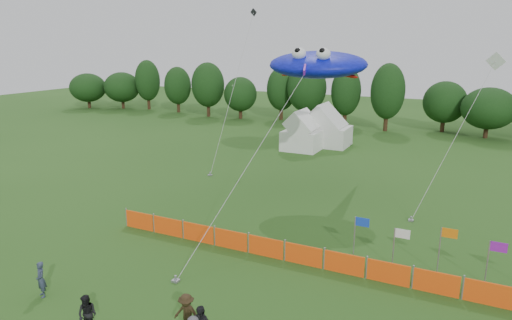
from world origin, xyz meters
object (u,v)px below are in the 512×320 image
at_px(tent_left, 303,134).
at_px(tent_right, 327,130).
at_px(barrier_fence, 303,255).
at_px(spectator_b, 87,315).
at_px(spectator_a, 41,279).
at_px(stingray_kite, 321,64).
at_px(spectator_c, 187,314).

xyz_separation_m(tent_left, tent_right, (1.59, 2.95, 0.05)).
xyz_separation_m(barrier_fence, spectator_b, (-5.23, -8.55, 0.26)).
height_order(spectator_a, spectator_b, spectator_a).
xyz_separation_m(tent_right, stingray_kite, (3.74, -14.27, 7.29)).
distance_m(tent_left, spectator_c, 30.83).
bearing_deg(spectator_a, barrier_fence, 64.72).
distance_m(tent_right, spectator_b, 34.67).
bearing_deg(tent_left, barrier_fence, -69.48).
relative_size(tent_right, spectator_a, 3.01).
distance_m(tent_left, stingray_kite, 14.51).
bearing_deg(spectator_b, spectator_a, 152.39).
distance_m(spectator_a, spectator_b, 3.82).
xyz_separation_m(tent_right, spectator_b, (1.83, -34.61, -0.91)).
xyz_separation_m(tent_right, spectator_a, (-1.86, -33.58, -0.89)).
bearing_deg(tent_right, spectator_c, -81.21).
bearing_deg(stingray_kite, spectator_a, -106.17).
distance_m(tent_right, stingray_kite, 16.46).
xyz_separation_m(tent_left, barrier_fence, (8.65, -23.11, -1.11)).
relative_size(spectator_a, spectator_c, 0.97).
height_order(tent_left, spectator_c, tent_left).
bearing_deg(tent_right, stingray_kite, -75.30).
bearing_deg(tent_right, spectator_a, -93.16).
height_order(barrier_fence, spectator_b, spectator_b).
relative_size(tent_right, barrier_fence, 0.21).
bearing_deg(spectator_c, barrier_fence, 74.56).
relative_size(tent_right, stingray_kite, 0.19).
bearing_deg(spectator_b, tent_right, 80.93).
height_order(barrier_fence, stingray_kite, stingray_kite).
distance_m(spectator_b, spectator_c, 3.64).
relative_size(tent_left, spectator_b, 2.38).
bearing_deg(spectator_a, tent_left, 114.06).
bearing_deg(tent_right, barrier_fence, -74.84).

